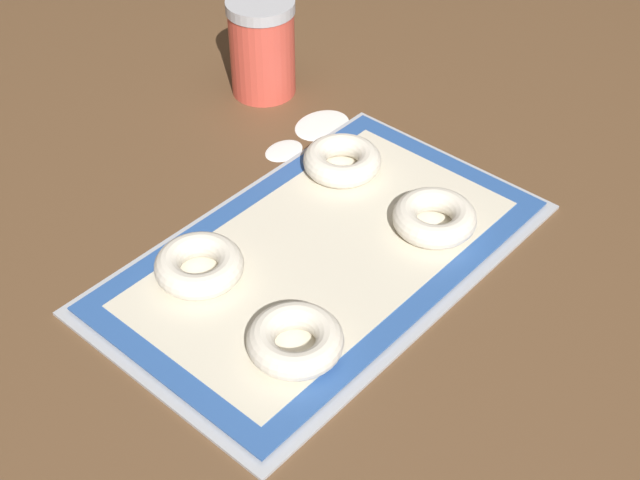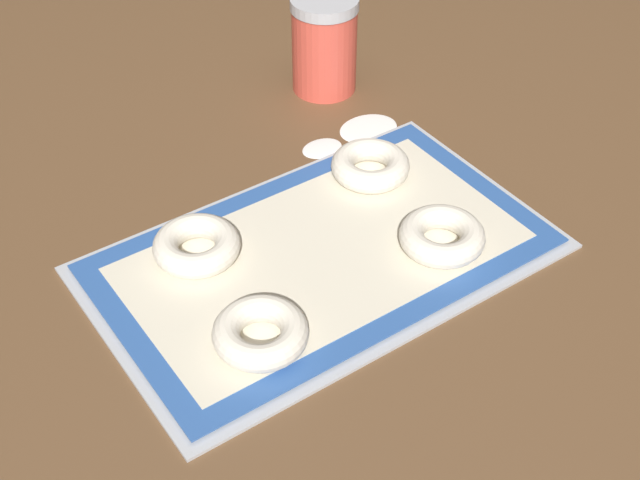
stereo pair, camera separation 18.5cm
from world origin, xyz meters
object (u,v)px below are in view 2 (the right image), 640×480
flour_canister (324,44)px  bagel_back_right (370,166)px  baking_tray (320,254)px  bagel_back_left (197,246)px  bagel_front_left (260,333)px  bagel_front_right (442,236)px

flour_canister → bagel_back_right: bearing=-110.6°
baking_tray → bagel_back_right: bearing=31.2°
bagel_back_left → flour_canister: flour_canister is taller
bagel_front_left → bagel_front_right: same height
bagel_front_left → bagel_back_left: size_ratio=1.00×
bagel_front_left → flour_canister: 0.53m
bagel_front_left → bagel_back_left: same height
bagel_front_left → baking_tray: bearing=32.3°
flour_canister → bagel_back_left: bearing=-145.8°
baking_tray → bagel_back_right: size_ratio=5.24×
bagel_front_left → bagel_front_right: size_ratio=1.00×
bagel_front_left → bagel_back_right: size_ratio=1.00×
bagel_front_left → bagel_back_right: 0.32m
bagel_front_right → flour_canister: (0.10, 0.38, 0.05)m
baking_tray → bagel_front_right: 0.14m
bagel_front_left → flour_canister: (0.35, 0.39, 0.05)m
bagel_front_right → bagel_front_left: bearing=-178.0°
bagel_front_right → flour_canister: 0.40m
bagel_back_right → bagel_back_left: bearing=-178.0°
bagel_front_right → bagel_back_right: (0.01, 0.16, 0.00)m
bagel_front_right → bagel_back_left: size_ratio=1.00×
bagel_back_right → flour_canister: bearing=69.4°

